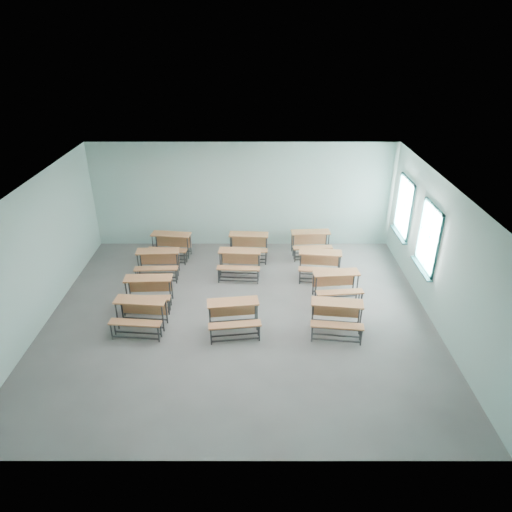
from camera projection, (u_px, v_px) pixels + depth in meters
The scene contains 12 objects.
room at pixel (242, 256), 10.11m from camera, with size 9.04×8.04×3.24m.
desk_unit_r0c0 at pixel (140, 311), 10.17m from camera, with size 1.21×0.87×0.72m.
desk_unit_r0c1 at pixel (233, 313), 10.11m from camera, with size 1.23×0.91×0.72m.
desk_unit_r0c2 at pixel (337, 313), 10.09m from camera, with size 1.23×0.90×0.72m.
desk_unit_r1c0 at pixel (148, 288), 11.05m from camera, with size 1.18×0.81×0.72m.
desk_unit_r1c2 at pixel (337, 282), 11.29m from camera, with size 1.21×0.87×0.72m.
desk_unit_r2c0 at pixel (158, 260), 12.35m from camera, with size 1.17×0.81×0.72m.
desk_unit_r2c1 at pixel (240, 260), 12.37m from camera, with size 1.19×0.84×0.72m.
desk_unit_r2c2 at pixel (320, 261), 12.29m from camera, with size 1.22×0.88×0.72m.
desk_unit_r3c0 at pixel (171, 242), 13.33m from camera, with size 1.23×0.90×0.72m.
desk_unit_r3c1 at pixel (249, 243), 13.32m from camera, with size 1.19×0.83×0.72m.
desk_unit_r3c2 at pixel (311, 240), 13.47m from camera, with size 1.19×0.84×0.72m.
Camera 1 is at (0.40, -8.96, 6.23)m, focal length 32.00 mm.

